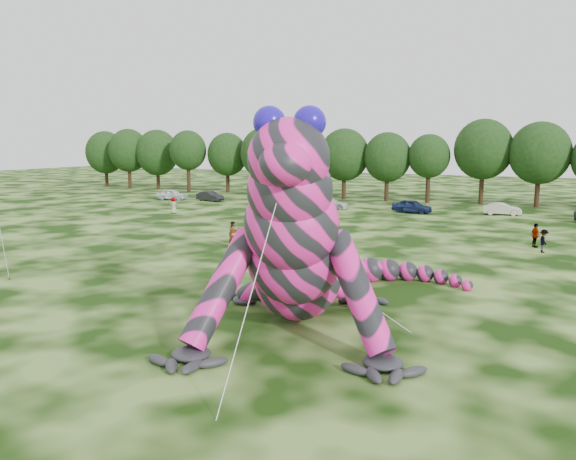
{
  "coord_description": "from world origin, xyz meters",
  "views": [
    {
      "loc": [
        16.13,
        -14.56,
        7.72
      ],
      "look_at": [
        5.86,
        6.63,
        4.0
      ],
      "focal_mm": 35.0,
      "sensor_mm": 36.0,
      "label": 1
    }
  ],
  "objects_px": {
    "tree_3": "(188,161)",
    "spectator_1": "(233,232)",
    "car_3": "(330,203)",
    "spectator_3": "(535,235)",
    "tree_1": "(129,159)",
    "car_0": "(172,194)",
    "spectator_2": "(544,241)",
    "tree_4": "(227,163)",
    "tree_7": "(344,164)",
    "tree_0": "(106,159)",
    "spectator_5": "(320,252)",
    "car_5": "(502,209)",
    "spectator_4": "(174,205)",
    "tree_5": "(264,161)",
    "tree_2": "(157,160)",
    "tree_6": "(293,163)",
    "tree_9": "(429,169)",
    "car_2": "(295,200)",
    "tree_8": "(387,167)",
    "tree_11": "(539,165)",
    "car_4": "(412,206)",
    "spectator_0": "(233,236)",
    "car_1": "(210,196)",
    "tree_10": "(483,162)",
    "inflatable_gecko": "(301,216)"
  },
  "relations": [
    {
      "from": "tree_11",
      "to": "spectator_3",
      "type": "xyz_separation_m",
      "value": [
        1.0,
        -28.27,
        -4.14
      ]
    },
    {
      "from": "tree_2",
      "to": "spectator_5",
      "type": "xyz_separation_m",
      "value": [
        46.0,
        -41.59,
        -3.92
      ]
    },
    {
      "from": "tree_5",
      "to": "tree_7",
      "type": "relative_size",
      "value": 1.03
    },
    {
      "from": "car_3",
      "to": "spectator_2",
      "type": "bearing_deg",
      "value": -132.93
    },
    {
      "from": "car_3",
      "to": "spectator_3",
      "type": "distance_m",
      "value": 27.72
    },
    {
      "from": "tree_8",
      "to": "spectator_1",
      "type": "bearing_deg",
      "value": -93.12
    },
    {
      "from": "spectator_4",
      "to": "spectator_5",
      "type": "xyz_separation_m",
      "value": [
        24.18,
        -16.96,
        -0.01
      ]
    },
    {
      "from": "tree_1",
      "to": "tree_8",
      "type": "xyz_separation_m",
      "value": [
        44.14,
        -1.07,
        -0.43
      ]
    },
    {
      "from": "tree_6",
      "to": "tree_9",
      "type": "height_order",
      "value": "tree_6"
    },
    {
      "from": "tree_4",
      "to": "spectator_5",
      "type": "relative_size",
      "value": 5.04
    },
    {
      "from": "spectator_3",
      "to": "tree_2",
      "type": "bearing_deg",
      "value": 33.04
    },
    {
      "from": "tree_6",
      "to": "spectator_0",
      "type": "bearing_deg",
      "value": -71.21
    },
    {
      "from": "spectator_4",
      "to": "tree_10",
      "type": "bearing_deg",
      "value": 158.68
    },
    {
      "from": "tree_2",
      "to": "tree_7",
      "type": "height_order",
      "value": "tree_2"
    },
    {
      "from": "car_3",
      "to": "spectator_5",
      "type": "bearing_deg",
      "value": -164.73
    },
    {
      "from": "tree_0",
      "to": "car_0",
      "type": "height_order",
      "value": "tree_0"
    },
    {
      "from": "tree_4",
      "to": "tree_11",
      "type": "relative_size",
      "value": 0.9
    },
    {
      "from": "tree_5",
      "to": "car_4",
      "type": "distance_m",
      "value": 28.03
    },
    {
      "from": "inflatable_gecko",
      "to": "car_5",
      "type": "height_order",
      "value": "inflatable_gecko"
    },
    {
      "from": "spectator_4",
      "to": "spectator_1",
      "type": "relative_size",
      "value": 1.07
    },
    {
      "from": "car_5",
      "to": "car_3",
      "type": "bearing_deg",
      "value": 90.32
    },
    {
      "from": "spectator_4",
      "to": "tree_5",
      "type": "bearing_deg",
      "value": -147.31
    },
    {
      "from": "tree_4",
      "to": "spectator_5",
      "type": "bearing_deg",
      "value": -51.86
    },
    {
      "from": "tree_1",
      "to": "tree_6",
      "type": "relative_size",
      "value": 1.03
    },
    {
      "from": "car_2",
      "to": "tree_8",
      "type": "bearing_deg",
      "value": -29.17
    },
    {
      "from": "tree_11",
      "to": "car_4",
      "type": "xyz_separation_m",
      "value": [
        -12.03,
        -11.99,
        -4.3
      ]
    },
    {
      "from": "tree_8",
      "to": "car_4",
      "type": "xyz_separation_m",
      "value": [
        5.97,
        -10.78,
        -3.74
      ]
    },
    {
      "from": "car_1",
      "to": "tree_0",
      "type": "bearing_deg",
      "value": 79.07
    },
    {
      "from": "tree_3",
      "to": "tree_6",
      "type": "distance_m",
      "value": 18.16
    },
    {
      "from": "tree_0",
      "to": "tree_7",
      "type": "height_order",
      "value": "tree_0"
    },
    {
      "from": "inflatable_gecko",
      "to": "spectator_3",
      "type": "bearing_deg",
      "value": 49.27
    },
    {
      "from": "tree_8",
      "to": "spectator_5",
      "type": "relative_size",
      "value": 4.98
    },
    {
      "from": "tree_5",
      "to": "tree_6",
      "type": "height_order",
      "value": "tree_5"
    },
    {
      "from": "tree_5",
      "to": "car_2",
      "type": "xyz_separation_m",
      "value": [
        10.56,
        -11.73,
        -4.18
      ]
    },
    {
      "from": "tree_3",
      "to": "car_1",
      "type": "xyz_separation_m",
      "value": [
        10.74,
        -10.26,
        -4.07
      ]
    },
    {
      "from": "spectator_5",
      "to": "car_4",
      "type": "bearing_deg",
      "value": 9.45
    },
    {
      "from": "tree_1",
      "to": "spectator_2",
      "type": "xyz_separation_m",
      "value": [
        63.75,
        -29.97,
        -4.08
      ]
    },
    {
      "from": "car_5",
      "to": "spectator_0",
      "type": "bearing_deg",
      "value": 143.33
    },
    {
      "from": "car_0",
      "to": "spectator_5",
      "type": "relative_size",
      "value": 2.31
    },
    {
      "from": "tree_4",
      "to": "tree_7",
      "type": "distance_m",
      "value": 19.65
    },
    {
      "from": "tree_5",
      "to": "spectator_3",
      "type": "bearing_deg",
      "value": -36.94
    },
    {
      "from": "tree_1",
      "to": "car_0",
      "type": "relative_size",
      "value": 2.36
    },
    {
      "from": "spectator_2",
      "to": "spectator_0",
      "type": "height_order",
      "value": "spectator_0"
    },
    {
      "from": "tree_7",
      "to": "car_2",
      "type": "xyz_separation_m",
      "value": [
        -2.48,
        -10.09,
        -4.02
      ]
    },
    {
      "from": "tree_0",
      "to": "spectator_5",
      "type": "relative_size",
      "value": 5.29
    },
    {
      "from": "car_5",
      "to": "spectator_1",
      "type": "xyz_separation_m",
      "value": [
        -16.96,
        -26.83,
        0.21
      ]
    },
    {
      "from": "car_2",
      "to": "spectator_2",
      "type": "xyz_separation_m",
      "value": [
        27.96,
        -18.63,
        0.11
      ]
    },
    {
      "from": "tree_1",
      "to": "spectator_2",
      "type": "height_order",
      "value": "tree_1"
    },
    {
      "from": "tree_3",
      "to": "spectator_1",
      "type": "distance_m",
      "value": 46.23
    },
    {
      "from": "tree_6",
      "to": "car_3",
      "type": "distance_m",
      "value": 15.04
    }
  ]
}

